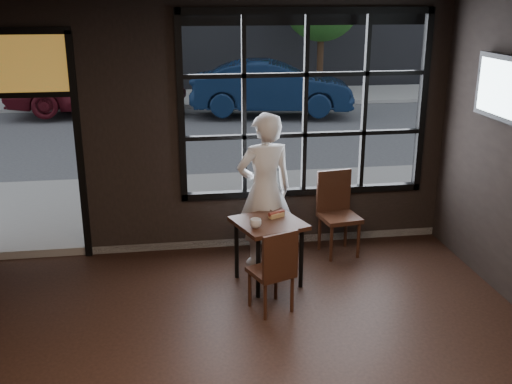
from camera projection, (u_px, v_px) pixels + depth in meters
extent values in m
cube|color=black|center=(305.00, 105.00, 7.25)|extent=(3.06, 0.12, 2.28)
cube|color=orange|center=(15.00, 63.00, 6.62)|extent=(1.20, 0.06, 0.70)
cube|color=#545456|center=(175.00, 68.00, 26.91)|extent=(60.00, 41.00, 0.04)
cube|color=#31190F|center=(268.00, 252.00, 6.61)|extent=(0.86, 0.86, 0.74)
cube|color=#31190F|center=(271.00, 269.00, 6.01)|extent=(0.50, 0.50, 0.90)
cube|color=#31190F|center=(340.00, 215.00, 7.31)|extent=(0.51, 0.51, 1.03)
imported|color=silver|center=(265.00, 191.00, 6.92)|extent=(0.74, 0.56, 1.83)
imported|color=silver|center=(256.00, 223.00, 6.30)|extent=(0.17, 0.17, 0.10)
cube|color=black|center=(508.00, 89.00, 5.99)|extent=(0.13, 1.12, 0.66)
imported|color=#0B1A35|center=(272.00, 87.00, 15.62)|extent=(4.35, 2.11, 1.37)
imported|color=#510F17|center=(98.00, 82.00, 15.82)|extent=(4.65, 1.90, 1.58)
cylinder|color=#332114|center=(102.00, 69.00, 18.09)|extent=(0.17, 0.17, 1.90)
sphere|color=#25581C|center=(98.00, 16.00, 17.61)|extent=(2.08, 2.08, 2.08)
cylinder|color=#332114|center=(320.00, 61.00, 18.71)|extent=(0.20, 0.20, 2.21)
sphere|color=#256A28|center=(322.00, 1.00, 18.14)|extent=(2.41, 2.41, 2.41)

